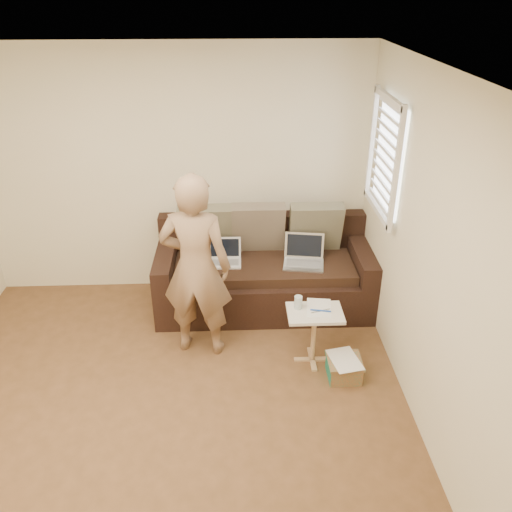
# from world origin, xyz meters

# --- Properties ---
(floor) EXTENTS (4.50, 4.50, 0.00)m
(floor) POSITION_xyz_m (0.00, 0.00, 0.00)
(floor) COLOR brown
(floor) RESTS_ON ground
(ceiling) EXTENTS (4.50, 4.50, 0.00)m
(ceiling) POSITION_xyz_m (0.00, 0.00, 2.60)
(ceiling) COLOR white
(ceiling) RESTS_ON wall_back
(wall_back) EXTENTS (4.00, 0.00, 4.00)m
(wall_back) POSITION_xyz_m (0.00, 2.25, 1.30)
(wall_back) COLOR beige
(wall_back) RESTS_ON ground
(wall_right) EXTENTS (0.00, 4.50, 4.50)m
(wall_right) POSITION_xyz_m (2.00, 0.00, 1.30)
(wall_right) COLOR beige
(wall_right) RESTS_ON ground
(window_blinds) EXTENTS (0.12, 0.88, 1.08)m
(window_blinds) POSITION_xyz_m (1.95, 1.50, 1.70)
(window_blinds) COLOR white
(window_blinds) RESTS_ON wall_right
(sofa) EXTENTS (2.20, 0.95, 0.85)m
(sofa) POSITION_xyz_m (0.90, 1.77, 0.42)
(sofa) COLOR black
(sofa) RESTS_ON ground
(pillow_left) EXTENTS (0.55, 0.29, 0.57)m
(pillow_left) POSITION_xyz_m (0.30, 2.01, 0.79)
(pillow_left) COLOR brown
(pillow_left) RESTS_ON sofa
(pillow_mid) EXTENTS (0.55, 0.27, 0.57)m
(pillow_mid) POSITION_xyz_m (0.85, 2.01, 0.79)
(pillow_mid) COLOR brown
(pillow_mid) RESTS_ON sofa
(pillow_right) EXTENTS (0.55, 0.28, 0.57)m
(pillow_right) POSITION_xyz_m (1.45, 2.00, 0.79)
(pillow_right) COLOR brown
(pillow_right) RESTS_ON sofa
(laptop_silver) EXTENTS (0.44, 0.35, 0.27)m
(laptop_silver) POSITION_xyz_m (1.29, 1.66, 0.52)
(laptop_silver) COLOR #B7BABC
(laptop_silver) RESTS_ON sofa
(laptop_white) EXTENTS (0.33, 0.24, 0.24)m
(laptop_white) POSITION_xyz_m (0.50, 1.73, 0.52)
(laptop_white) COLOR white
(laptop_white) RESTS_ON sofa
(person) EXTENTS (0.69, 0.52, 1.73)m
(person) POSITION_xyz_m (0.26, 1.05, 0.87)
(person) COLOR #7D6144
(person) RESTS_ON ground
(side_table) EXTENTS (0.48, 0.34, 0.53)m
(side_table) POSITION_xyz_m (1.29, 0.81, 0.27)
(side_table) COLOR silver
(side_table) RESTS_ON ground
(drinking_glass) EXTENTS (0.07, 0.07, 0.12)m
(drinking_glass) POSITION_xyz_m (1.15, 0.88, 0.59)
(drinking_glass) COLOR silver
(drinking_glass) RESTS_ON side_table
(scissors) EXTENTS (0.20, 0.13, 0.02)m
(scissors) POSITION_xyz_m (1.34, 0.81, 0.54)
(scissors) COLOR silver
(scissors) RESTS_ON side_table
(paper_on_table) EXTENTS (0.25, 0.33, 0.00)m
(paper_on_table) POSITION_xyz_m (1.33, 0.87, 0.53)
(paper_on_table) COLOR white
(paper_on_table) RESTS_ON side_table
(striped_box) EXTENTS (0.30, 0.30, 0.19)m
(striped_box) POSITION_xyz_m (1.53, 0.58, 0.09)
(striped_box) COLOR #DC5021
(striped_box) RESTS_ON ground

